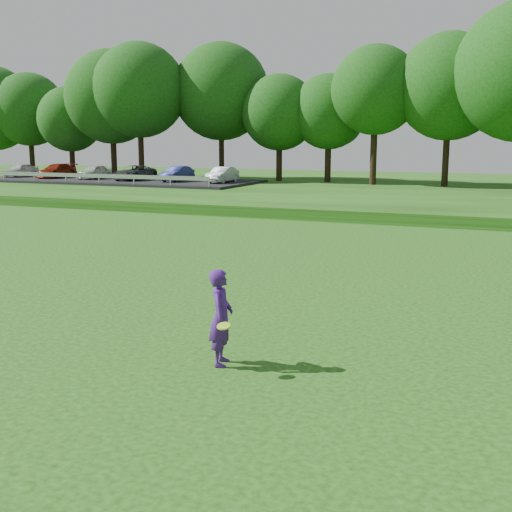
% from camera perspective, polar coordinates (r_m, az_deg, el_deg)
% --- Properties ---
extents(ground, '(140.00, 140.00, 0.00)m').
position_cam_1_polar(ground, '(14.76, -10.24, -6.03)').
color(ground, '#183B0B').
rests_on(ground, ground).
extents(berm, '(130.00, 30.00, 0.60)m').
position_cam_1_polar(berm, '(46.63, 13.29, 5.41)').
color(berm, '#183B0B').
rests_on(berm, ground).
extents(walking_path, '(130.00, 1.60, 0.04)m').
position_cam_1_polar(walking_path, '(33.01, 9.08, 3.11)').
color(walking_path, gray).
rests_on(walking_path, ground).
extents(treeline, '(104.00, 7.00, 15.00)m').
position_cam_1_polar(treeline, '(50.57, 14.47, 14.58)').
color(treeline, '#13400E').
rests_on(treeline, berm).
extents(parking_lot, '(24.00, 9.00, 1.38)m').
position_cam_1_polar(parking_lot, '(55.00, -12.72, 6.94)').
color(parking_lot, black).
rests_on(parking_lot, berm).
extents(woman, '(0.69, 0.94, 1.80)m').
position_cam_1_polar(woman, '(11.84, -3.12, -5.47)').
color(woman, '#441A75').
rests_on(woman, ground).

